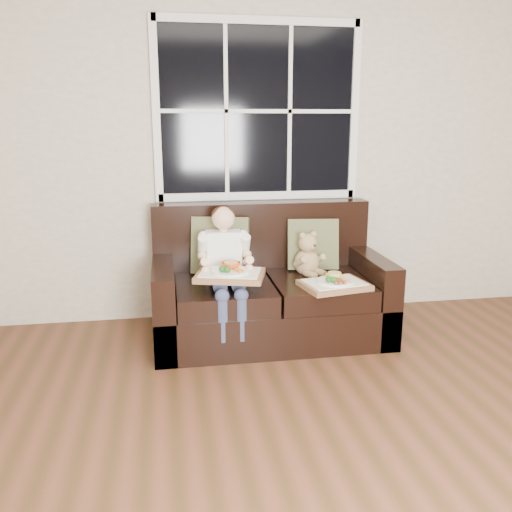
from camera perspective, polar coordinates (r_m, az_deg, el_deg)
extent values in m
plane|color=brown|center=(2.55, 13.97, -24.70)|extent=(5.00, 5.00, 0.00)
cube|color=beige|center=(4.39, 1.91, 11.07)|extent=(4.50, 0.02, 2.70)
cube|color=black|center=(4.35, 0.20, 15.00)|extent=(1.50, 0.02, 1.25)
cube|color=white|center=(4.37, 0.23, 6.39)|extent=(1.58, 0.04, 0.06)
cube|color=white|center=(4.39, 0.25, 23.57)|extent=(1.58, 0.04, 0.06)
cube|color=white|center=(4.27, -10.49, 14.79)|extent=(0.06, 0.04, 1.37)
cube|color=white|center=(4.53, 10.33, 14.75)|extent=(0.06, 0.04, 1.37)
cube|color=white|center=(4.34, 0.23, 15.00)|extent=(1.50, 0.03, 0.03)
cube|color=black|center=(4.08, 1.47, -6.43)|extent=(1.70, 0.90, 0.30)
cube|color=black|center=(3.96, -9.63, -4.97)|extent=(0.15, 0.90, 0.60)
cube|color=black|center=(4.24, 11.83, -3.79)|extent=(0.15, 0.90, 0.60)
cube|color=black|center=(4.30, 0.54, 1.32)|extent=(1.70, 0.18, 0.66)
cube|color=black|center=(3.88, -3.37, -4.02)|extent=(0.68, 0.72, 0.15)
cube|color=black|center=(4.01, 6.62, -3.49)|extent=(0.68, 0.72, 0.15)
cube|color=brown|center=(4.10, -3.79, 1.12)|extent=(0.46, 0.29, 0.44)
cube|color=brown|center=(4.23, 5.98, 1.24)|extent=(0.41, 0.23, 0.40)
cube|color=white|center=(3.94, -3.43, 0.15)|extent=(0.25, 0.15, 0.35)
sphere|color=beige|center=(3.87, -3.47, 4.01)|extent=(0.16, 0.16, 0.16)
ellipsoid|color=#3B1E13|center=(3.88, -3.50, 4.40)|extent=(0.16, 0.16, 0.12)
cylinder|color=#343D5C|center=(3.78, -4.02, -2.65)|extent=(0.10, 0.31, 0.10)
cylinder|color=#343D5C|center=(3.80, -2.13, -2.56)|extent=(0.10, 0.31, 0.10)
cylinder|color=#343D5C|center=(3.59, -3.55, -6.74)|extent=(0.09, 0.09, 0.29)
cylinder|color=#343D5C|center=(3.61, -1.55, -6.63)|extent=(0.09, 0.09, 0.29)
cylinder|color=beige|center=(3.80, -5.49, 0.21)|extent=(0.07, 0.31, 0.24)
cylinder|color=beige|center=(3.84, -1.02, 0.39)|extent=(0.07, 0.31, 0.24)
ellipsoid|color=tan|center=(4.11, 5.35, -0.67)|extent=(0.24, 0.22, 0.20)
sphere|color=tan|center=(4.06, 5.45, 1.36)|extent=(0.19, 0.19, 0.14)
sphere|color=tan|center=(4.04, 4.76, 2.18)|extent=(0.05, 0.05, 0.05)
sphere|color=tan|center=(4.07, 6.15, 2.23)|extent=(0.05, 0.05, 0.05)
sphere|color=tan|center=(4.01, 5.65, 1.00)|extent=(0.06, 0.06, 0.06)
sphere|color=#321F16|center=(3.99, 5.74, 1.05)|extent=(0.02, 0.02, 0.02)
cylinder|color=tan|center=(4.01, 5.10, -1.95)|extent=(0.09, 0.12, 0.06)
cylinder|color=tan|center=(4.04, 6.37, -1.88)|extent=(0.09, 0.12, 0.06)
cube|color=#966C43|center=(3.66, -2.74, -2.05)|extent=(0.52, 0.45, 0.04)
cube|color=silver|center=(3.66, -2.74, -1.72)|extent=(0.46, 0.38, 0.01)
cylinder|color=white|center=(3.64, -2.72, -1.60)|extent=(0.26, 0.26, 0.02)
imported|color=#F54814|center=(3.68, -2.65, -0.96)|extent=(0.16, 0.16, 0.04)
cylinder|color=#E3D77C|center=(3.68, -2.65, -0.92)|extent=(0.10, 0.10, 0.02)
ellipsoid|color=#26601E|center=(3.59, -3.58, -1.37)|extent=(0.05, 0.05, 0.04)
ellipsoid|color=#26601E|center=(3.58, -3.04, -1.42)|extent=(0.05, 0.05, 0.04)
cylinder|color=orange|center=(3.60, -1.87, -1.52)|extent=(0.05, 0.07, 0.02)
cube|color=#966C43|center=(3.81, 8.24, -3.06)|extent=(0.50, 0.41, 0.04)
cube|color=silver|center=(3.80, 8.25, -2.75)|extent=(0.43, 0.35, 0.01)
cylinder|color=white|center=(3.79, 8.30, -2.64)|extent=(0.25, 0.25, 0.02)
imported|color=#FFF521|center=(3.83, 8.25, -2.12)|extent=(0.13, 0.13, 0.03)
cylinder|color=#E3D77C|center=(3.82, 8.25, -1.99)|extent=(0.09, 0.09, 0.02)
ellipsoid|color=#26601E|center=(3.72, 7.67, -2.44)|extent=(0.05, 0.05, 0.04)
ellipsoid|color=#26601E|center=(3.72, 8.20, -2.48)|extent=(0.05, 0.05, 0.04)
cylinder|color=orange|center=(3.75, 9.21, -2.56)|extent=(0.05, 0.07, 0.02)
cylinder|color=brown|center=(3.72, 8.63, -2.65)|extent=(0.03, 0.09, 0.02)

